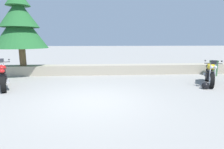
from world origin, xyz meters
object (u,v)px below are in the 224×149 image
object	(u,v)px
pine_tree_far_left	(20,24)
trash_bin	(213,68)
motorcycle_red_near_left	(3,77)
motorcycle_yellow_centre	(210,74)
rider_helmet	(205,86)

from	to	relation	value
pine_tree_far_left	trash_bin	xyz separation A→B (m)	(10.70, -0.90, -2.43)
motorcycle_red_near_left	trash_bin	xyz separation A→B (m)	(10.41, 1.96, -0.05)
motorcycle_yellow_centre	trash_bin	size ratio (longest dim) A/B	2.24
motorcycle_red_near_left	motorcycle_yellow_centre	size ratio (longest dim) A/B	1.00
motorcycle_red_near_left	rider_helmet	bearing A→B (deg)	-5.02
motorcycle_red_near_left	rider_helmet	distance (m)	8.38
rider_helmet	pine_tree_far_left	distance (m)	9.74
rider_helmet	pine_tree_far_left	xyz separation A→B (m)	(-8.63, 3.59, 2.73)
motorcycle_red_near_left	motorcycle_yellow_centre	xyz separation A→B (m)	(8.97, -0.01, 0.00)
motorcycle_yellow_centre	rider_helmet	distance (m)	1.02
motorcycle_red_near_left	pine_tree_far_left	distance (m)	3.73
motorcycle_red_near_left	pine_tree_far_left	xyz separation A→B (m)	(-0.29, 2.86, 2.38)
motorcycle_yellow_centre	pine_tree_far_left	bearing A→B (deg)	162.79
motorcycle_red_near_left	motorcycle_yellow_centre	bearing A→B (deg)	-0.07
motorcycle_red_near_left	pine_tree_far_left	world-z (taller)	pine_tree_far_left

